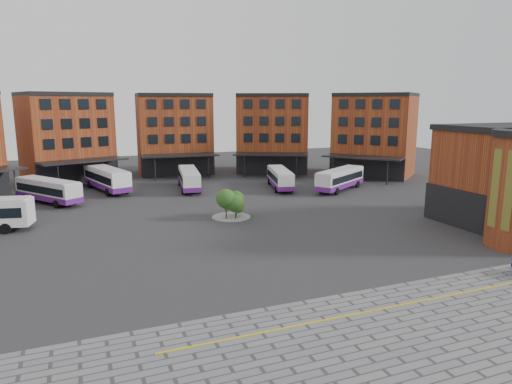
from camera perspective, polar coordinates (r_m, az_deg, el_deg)
name	(u,v)px	position (r m, az deg, el deg)	size (l,w,h in m)	color
ground	(253,250)	(40.94, -0.36, -7.32)	(160.00, 160.00, 0.00)	#28282B
yellow_line	(364,312)	(30.32, 13.36, -14.42)	(26.00, 0.15, 0.02)	gold
main_building	(137,139)	(75.23, -14.61, 6.40)	(94.14, 42.48, 14.60)	brown
tree_island	(232,202)	(51.63, -2.98, -1.30)	(4.40, 4.40, 3.49)	gray
bus_b	(48,190)	(65.40, -24.56, 0.20)	(8.47, 10.64, 3.15)	silver
bus_c	(107,179)	(71.14, -18.15, 1.61)	(6.05, 12.60, 3.46)	white
bus_d	(189,179)	(69.54, -8.37, 1.67)	(4.20, 11.26, 3.10)	white
bus_e	(280,178)	(69.85, 3.02, 1.77)	(5.05, 10.86, 2.98)	white
bus_f	(340,179)	(69.45, 10.48, 1.64)	(10.95, 8.27, 3.19)	silver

